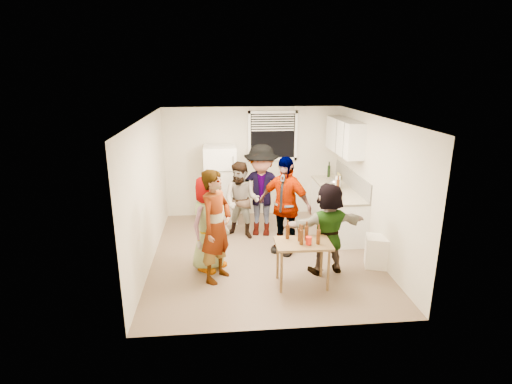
{
  "coord_description": "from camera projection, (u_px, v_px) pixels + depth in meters",
  "views": [
    {
      "loc": [
        -0.77,
        -6.69,
        3.22
      ],
      "look_at": [
        -0.12,
        0.19,
        1.15
      ],
      "focal_mm": 28.0,
      "sensor_mm": 36.0,
      "label": 1
    }
  ],
  "objects": [
    {
      "name": "guest_black",
      "position": [
        284.0,
        251.0,
        7.5
      ],
      "size": [
        1.98,
        2.08,
        0.44
      ],
      "primitive_type": "imported",
      "rotation": [
        0.0,
        0.0,
        -0.69
      ],
      "color": "black",
      "rests_on": "ground"
    },
    {
      "name": "guest_back_left",
      "position": [
        242.0,
        237.0,
        8.14
      ],
      "size": [
        1.3,
        1.73,
        0.59
      ],
      "primitive_type": "imported",
      "rotation": [
        0.0,
        0.0,
        -0.4
      ],
      "color": "brown",
      "rests_on": "ground"
    },
    {
      "name": "kettle",
      "position": [
        335.0,
        187.0,
        8.42
      ],
      "size": [
        0.31,
        0.29,
        0.21
      ],
      "primitive_type": null,
      "rotation": [
        0.0,
        0.0,
        0.34
      ],
      "color": "silver",
      "rests_on": "countertop"
    },
    {
      "name": "trash_bin",
      "position": [
        376.0,
        252.0,
        6.86
      ],
      "size": [
        0.46,
        0.46,
        0.54
      ],
      "primitive_type": "cube",
      "rotation": [
        0.0,
        0.0,
        -0.29
      ],
      "color": "white",
      "rests_on": "ground"
    },
    {
      "name": "blue_cup",
      "position": [
        339.0,
        199.0,
        7.6
      ],
      "size": [
        0.09,
        0.09,
        0.12
      ],
      "primitive_type": "cylinder",
      "color": "#0B34B4",
      "rests_on": "countertop"
    },
    {
      "name": "paper_towel",
      "position": [
        338.0,
        188.0,
        8.33
      ],
      "size": [
        0.12,
        0.12,
        0.26
      ],
      "primitive_type": "cylinder",
      "color": "white",
      "rests_on": "countertop"
    },
    {
      "name": "serving_table",
      "position": [
        302.0,
        284.0,
        6.33
      ],
      "size": [
        0.86,
        0.58,
        0.72
      ],
      "primitive_type": null,
      "rotation": [
        0.0,
        0.0,
        -0.02
      ],
      "color": "brown",
      "rests_on": "ground"
    },
    {
      "name": "beer_bottle_table",
      "position": [
        299.0,
        241.0,
        6.17
      ],
      "size": [
        0.05,
        0.05,
        0.21
      ],
      "primitive_type": "cylinder",
      "color": "#47230C",
      "rests_on": "serving_table"
    },
    {
      "name": "guest_orange",
      "position": [
        326.0,
        271.0,
        6.75
      ],
      "size": [
        1.69,
        1.78,
        0.46
      ],
      "primitive_type": "imported",
      "rotation": [
        0.0,
        0.0,
        3.33
      ],
      "color": "#E49053",
      "rests_on": "ground"
    },
    {
      "name": "upper_cabinets",
      "position": [
        344.0,
        136.0,
        8.26
      ],
      "size": [
        0.34,
        1.6,
        0.7
      ],
      "primitive_type": "cube",
      "color": "white",
      "rests_on": "room"
    },
    {
      "name": "guest_back_right",
      "position": [
        261.0,
        234.0,
        8.3
      ],
      "size": [
        1.57,
        2.08,
        0.7
      ],
      "primitive_type": "imported",
      "rotation": [
        0.0,
        0.0,
        -0.2
      ],
      "color": "#444449",
      "rests_on": "ground"
    },
    {
      "name": "counter_lower",
      "position": [
        337.0,
        209.0,
        8.5
      ],
      "size": [
        0.6,
        2.2,
        0.86
      ],
      "primitive_type": "cube",
      "color": "white",
      "rests_on": "ground"
    },
    {
      "name": "picture_frame",
      "position": [
        339.0,
        176.0,
        8.99
      ],
      "size": [
        0.02,
        0.18,
        0.15
      ],
      "primitive_type": "cube",
      "color": "#DBC758",
      "rests_on": "countertop"
    },
    {
      "name": "beer_bottle_counter",
      "position": [
        337.0,
        192.0,
        8.07
      ],
      "size": [
        0.07,
        0.07,
        0.25
      ],
      "primitive_type": "cylinder",
      "color": "#47230C",
      "rests_on": "countertop"
    },
    {
      "name": "guest_grey",
      "position": [
        211.0,
        267.0,
        6.88
      ],
      "size": [
        1.78,
        1.64,
        0.52
      ],
      "primitive_type": "imported",
      "rotation": [
        0.0,
        0.0,
        0.9
      ],
      "color": "gray",
      "rests_on": "ground"
    },
    {
      "name": "countertop",
      "position": [
        338.0,
        189.0,
        8.37
      ],
      "size": [
        0.64,
        2.22,
        0.04
      ],
      "primitive_type": "cube",
      "color": "beige",
      "rests_on": "counter_lower"
    },
    {
      "name": "refrigerator",
      "position": [
        221.0,
        184.0,
        8.85
      ],
      "size": [
        0.7,
        0.7,
        1.7
      ],
      "primitive_type": "cube",
      "color": "white",
      "rests_on": "ground"
    },
    {
      "name": "room",
      "position": [
        263.0,
        254.0,
        7.37
      ],
      "size": [
        4.0,
        4.5,
        2.5
      ],
      "primitive_type": null,
      "color": "beige",
      "rests_on": "ground"
    },
    {
      "name": "red_cup",
      "position": [
        308.0,
        244.0,
        6.05
      ],
      "size": [
        0.09,
        0.09,
        0.12
      ],
      "primitive_type": "cylinder",
      "color": "red",
      "rests_on": "serving_table"
    },
    {
      "name": "guest_stripe",
      "position": [
        218.0,
        278.0,
        6.51
      ],
      "size": [
        1.89,
        1.55,
        0.44
      ],
      "primitive_type": "imported",
      "rotation": [
        0.0,
        0.0,
        0.99
      ],
      "color": "#141933",
      "rests_on": "ground"
    },
    {
      "name": "wine_bottle",
      "position": [
        329.0,
        177.0,
        9.25
      ],
      "size": [
        0.07,
        0.07,
        0.27
      ],
      "primitive_type": "cylinder",
      "color": "black",
      "rests_on": "countertop"
    },
    {
      "name": "window",
      "position": [
        273.0,
        136.0,
        8.99
      ],
      "size": [
        1.12,
        0.1,
        1.06
      ],
      "primitive_type": null,
      "color": "white",
      "rests_on": "room"
    },
    {
      "name": "backsplash",
      "position": [
        352.0,
        179.0,
        8.34
      ],
      "size": [
        0.03,
        2.2,
        0.36
      ],
      "primitive_type": "cube",
      "color": "#AFACA2",
      "rests_on": "countertop"
    }
  ]
}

